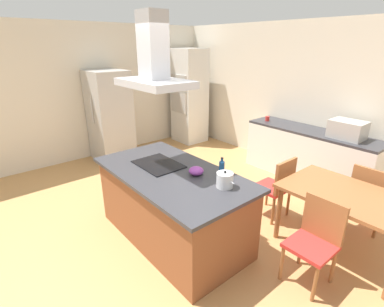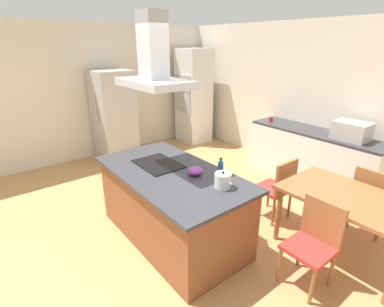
{
  "view_description": "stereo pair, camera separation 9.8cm",
  "coord_description": "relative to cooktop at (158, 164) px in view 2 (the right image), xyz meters",
  "views": [
    {
      "loc": [
        2.51,
        -1.79,
        2.31
      ],
      "look_at": [
        -0.11,
        0.4,
        1.0
      ],
      "focal_mm": 27.04,
      "sensor_mm": 36.0,
      "label": 1
    },
    {
      "loc": [
        2.57,
        -1.71,
        2.31
      ],
      "look_at": [
        -0.11,
        0.4,
        1.0
      ],
      "focal_mm": 27.04,
      "sensor_mm": 36.0,
      "label": 2
    }
  ],
  "objects": [
    {
      "name": "chair_facing_back_wall",
      "position": [
        1.75,
        2.02,
        -0.4
      ],
      "size": [
        0.42,
        0.42,
        0.89
      ],
      "color": "red",
      "rests_on": "ground"
    },
    {
      "name": "ground",
      "position": [
        0.28,
        1.5,
        -0.91
      ],
      "size": [
        16.0,
        16.0,
        0.0
      ],
      "primitive_type": "plane",
      "color": "tan"
    },
    {
      "name": "mixing_bowl",
      "position": [
        0.52,
        0.17,
        0.04
      ],
      "size": [
        0.17,
        0.17,
        0.09
      ],
      "primitive_type": "ellipsoid",
      "color": "purple",
      "rests_on": "kitchen_island"
    },
    {
      "name": "dining_table",
      "position": [
        1.75,
        1.36,
        -0.24
      ],
      "size": [
        1.4,
        0.9,
        0.75
      ],
      "color": "#995B33",
      "rests_on": "ground"
    },
    {
      "name": "coffee_mug_red",
      "position": [
        -0.45,
        2.81,
        0.04
      ],
      "size": [
        0.08,
        0.08,
        0.09
      ],
      "primitive_type": "cylinder",
      "color": "red",
      "rests_on": "back_counter"
    },
    {
      "name": "chair_facing_island",
      "position": [
        1.75,
        0.69,
        -0.4
      ],
      "size": [
        0.42,
        0.42,
        0.89
      ],
      "color": "red",
      "rests_on": "ground"
    },
    {
      "name": "countertop_microwave",
      "position": [
        1.01,
        2.88,
        0.13
      ],
      "size": [
        0.5,
        0.38,
        0.28
      ],
      "primitive_type": "cube",
      "color": "#B2AFAA",
      "rests_on": "back_counter"
    },
    {
      "name": "kitchen_island",
      "position": [
        0.28,
        0.0,
        -0.45
      ],
      "size": [
        2.02,
        1.07,
        0.9
      ],
      "color": "brown",
      "rests_on": "ground"
    },
    {
      "name": "wall_back",
      "position": [
        0.28,
        3.25,
        0.44
      ],
      "size": [
        7.2,
        0.1,
        2.7
      ],
      "primitive_type": "cube",
      "color": "beige",
      "rests_on": "ground"
    },
    {
      "name": "back_counter",
      "position": [
        0.45,
        2.88,
        -0.46
      ],
      "size": [
        2.28,
        0.62,
        0.9
      ],
      "color": "silver",
      "rests_on": "ground"
    },
    {
      "name": "tea_kettle",
      "position": [
        0.94,
        0.2,
        0.07
      ],
      "size": [
        0.23,
        0.18,
        0.19
      ],
      "color": "silver",
      "rests_on": "kitchen_island"
    },
    {
      "name": "range_hood",
      "position": [
        0.0,
        0.0,
        1.2
      ],
      "size": [
        0.9,
        0.55,
        0.78
      ],
      "color": "#ADADB2"
    },
    {
      "name": "refrigerator",
      "position": [
        -2.7,
        0.62,
        0.0
      ],
      "size": [
        0.8,
        0.73,
        1.82
      ],
      "color": "#B2AFAA",
      "rests_on": "ground"
    },
    {
      "name": "wall_left",
      "position": [
        -3.17,
        1.0,
        0.44
      ],
      "size": [
        0.1,
        8.8,
        2.7
      ],
      "primitive_type": "cube",
      "color": "beige",
      "rests_on": "ground"
    },
    {
      "name": "cooktop",
      "position": [
        0.0,
        0.0,
        0.0
      ],
      "size": [
        0.6,
        0.44,
        0.01
      ],
      "primitive_type": "cube",
      "color": "black",
      "rests_on": "kitchen_island"
    },
    {
      "name": "olive_oil_bottle",
      "position": [
        0.75,
        0.35,
        0.09
      ],
      "size": [
        0.06,
        0.06,
        0.24
      ],
      "color": "navy",
      "rests_on": "kitchen_island"
    },
    {
      "name": "chair_at_left_end",
      "position": [
        0.84,
        1.36,
        -0.4
      ],
      "size": [
        0.42,
        0.42,
        0.89
      ],
      "color": "red",
      "rests_on": "ground"
    },
    {
      "name": "wall_oven_stack",
      "position": [
        -2.62,
        2.65,
        0.2
      ],
      "size": [
        0.7,
        0.66,
        2.2
      ],
      "color": "silver",
      "rests_on": "ground"
    }
  ]
}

